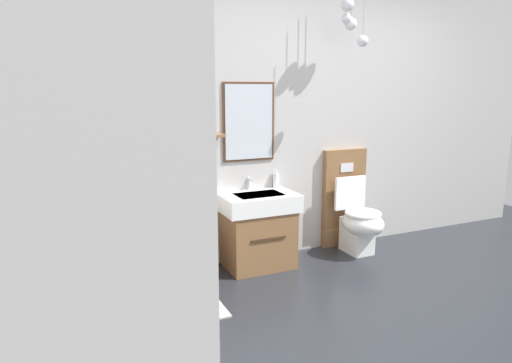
% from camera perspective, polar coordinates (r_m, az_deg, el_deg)
% --- Properties ---
extents(ground_plane, '(6.39, 4.87, 0.10)m').
position_cam_1_polar(ground_plane, '(3.66, 24.87, -16.16)').
color(ground_plane, '#23262B').
rests_on(ground_plane, ground).
extents(wall_back, '(5.19, 0.54, 2.73)m').
position_cam_1_polar(wall_back, '(4.60, 9.28, 8.58)').
color(wall_back, '#B7B5B2').
rests_on(wall_back, ground).
extents(wall_left, '(0.12, 3.67, 2.73)m').
position_cam_1_polar(wall_left, '(2.07, -23.69, 4.42)').
color(wall_left, '#B7B5B2').
rests_on(wall_left, ground).
extents(bath_mat, '(0.68, 0.44, 0.01)m').
position_cam_1_polar(bath_mat, '(3.45, -9.87, -15.93)').
color(bath_mat, '#9E9993').
rests_on(bath_mat, ground).
extents(vanity_sink_left, '(0.67, 0.48, 0.68)m').
position_cam_1_polar(vanity_sink_left, '(3.85, -12.28, -7.43)').
color(vanity_sink_left, brown).
rests_on(vanity_sink_left, ground).
extents(tap_on_left_sink, '(0.03, 0.13, 0.11)m').
position_cam_1_polar(tap_on_left_sink, '(3.90, -13.06, -1.18)').
color(tap_on_left_sink, silver).
rests_on(tap_on_left_sink, vanity_sink_left).
extents(vanity_sink_right, '(0.67, 0.48, 0.68)m').
position_cam_1_polar(vanity_sink_right, '(4.11, 0.20, -5.91)').
color(vanity_sink_right, brown).
rests_on(vanity_sink_right, ground).
extents(tap_on_right_sink, '(0.03, 0.13, 0.11)m').
position_cam_1_polar(tap_on_right_sink, '(4.17, -0.79, -0.10)').
color(tap_on_right_sink, silver).
rests_on(tap_on_right_sink, vanity_sink_right).
extents(toilet, '(0.48, 0.63, 1.00)m').
position_cam_1_polar(toilet, '(4.62, 12.11, -3.96)').
color(toilet, brown).
rests_on(toilet, ground).
extents(toothbrush_cup, '(0.07, 0.07, 0.21)m').
position_cam_1_polar(toothbrush_cup, '(3.86, -16.76, -1.77)').
color(toothbrush_cup, silver).
rests_on(toothbrush_cup, vanity_sink_left).
extents(soap_dispenser, '(0.06, 0.06, 0.17)m').
position_cam_1_polar(soap_dispenser, '(4.28, 2.51, 0.19)').
color(soap_dispenser, white).
rests_on(soap_dispenser, vanity_sink_right).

